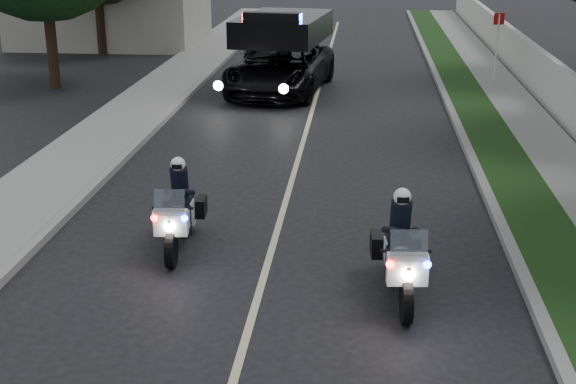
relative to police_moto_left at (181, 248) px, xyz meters
name	(u,v)px	position (x,y,z in m)	size (l,w,h in m)	color
ground	(247,334)	(1.59, -2.88, 0.00)	(120.00, 120.00, 0.00)	black
curb_right	(465,143)	(5.69, 7.12, 0.07)	(0.20, 60.00, 0.15)	gray
grass_verge	(493,143)	(6.39, 7.12, 0.08)	(1.20, 60.00, 0.16)	#193814
sidewalk_right	(546,145)	(7.69, 7.12, 0.08)	(1.40, 60.00, 0.16)	gray
curb_left	(148,134)	(-2.51, 7.12, 0.07)	(0.20, 60.00, 0.15)	gray
sidewalk_left	(107,133)	(-3.61, 7.12, 0.08)	(2.00, 60.00, 0.16)	gray
lane_marking	(303,141)	(1.59, 7.12, 0.00)	(0.12, 50.00, 0.01)	#BFB78C
police_moto_left	(181,248)	(0.00, 0.00, 0.00)	(0.66, 1.90, 1.61)	silver
police_moto_right	(399,295)	(3.72, -1.49, 0.00)	(0.69, 1.98, 1.68)	white
police_suv	(281,92)	(0.37, 13.17, 0.00)	(2.76, 5.95, 2.89)	black
bicycle	(251,78)	(-0.95, 15.42, 0.00)	(0.67, 1.92, 1.00)	black
cyclist	(251,78)	(-0.95, 15.42, 0.00)	(0.57, 0.38, 1.57)	black
sign_post	(493,84)	(7.59, 15.13, 0.00)	(0.39, 0.39, 2.50)	red
tree_left_near	(56,88)	(-7.29, 13.05, 0.00)	(6.17, 6.17, 10.28)	#153D14
tree_left_far	(103,54)	(-7.96, 20.08, 0.00)	(5.66, 5.66, 9.43)	#113410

